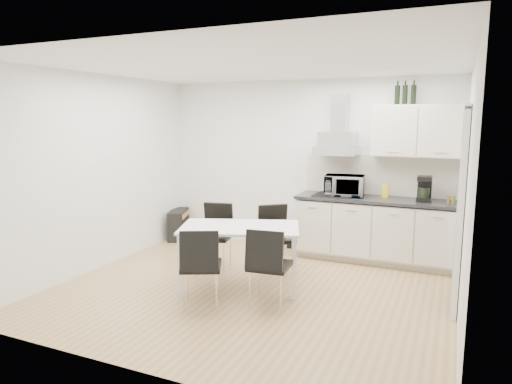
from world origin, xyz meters
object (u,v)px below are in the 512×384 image
(kitchenette, at_px, (379,204))
(guitar_amp, at_px, (179,224))
(chair_near_right, at_px, (270,267))
(chair_far_left, at_px, (215,237))
(chair_near_left, at_px, (201,267))
(floor_speaker, at_px, (292,239))
(chair_far_right, at_px, (277,240))
(dining_table, at_px, (240,233))

(kitchenette, height_order, guitar_amp, kitchenette)
(chair_near_right, bearing_deg, chair_far_left, 137.56)
(guitar_amp, bearing_deg, chair_near_left, -72.65)
(floor_speaker, bearing_deg, chair_near_left, -105.50)
(guitar_amp, bearing_deg, kitchenette, -19.33)
(chair_far_left, bearing_deg, chair_far_right, -176.36)
(chair_near_left, bearing_deg, chair_near_right, -1.14)
(chair_far_left, height_order, chair_near_left, same)
(dining_table, distance_m, chair_far_left, 0.79)
(dining_table, bearing_deg, chair_near_right, -54.85)
(dining_table, relative_size, chair_near_left, 1.79)
(kitchenette, relative_size, chair_near_right, 2.86)
(kitchenette, bearing_deg, guitar_amp, -178.53)
(chair_near_right, bearing_deg, chair_far_right, 101.59)
(chair_far_left, bearing_deg, chair_near_right, 131.45)
(floor_speaker, bearing_deg, chair_far_right, -93.18)
(chair_near_left, bearing_deg, floor_speaker, 61.18)
(dining_table, relative_size, chair_far_right, 1.79)
(kitchenette, distance_m, chair_far_left, 2.35)
(chair_far_left, xyz_separation_m, chair_near_right, (1.14, -0.85, 0.00))
(chair_far_left, relative_size, guitar_amp, 1.37)
(kitchenette, distance_m, chair_near_left, 2.84)
(chair_near_left, bearing_deg, guitar_amp, 102.57)
(chair_far_right, bearing_deg, guitar_amp, -61.84)
(dining_table, distance_m, chair_far_right, 0.75)
(chair_near_left, relative_size, chair_near_right, 1.00)
(kitchenette, relative_size, guitar_amp, 3.93)
(guitar_amp, relative_size, floor_speaker, 2.41)
(guitar_amp, bearing_deg, dining_table, -60.63)
(chair_far_left, relative_size, floor_speaker, 3.31)
(chair_near_left, distance_m, floor_speaker, 2.58)
(dining_table, xyz_separation_m, chair_far_right, (0.20, 0.69, -0.23))
(chair_near_left, relative_size, guitar_amp, 1.37)
(guitar_amp, bearing_deg, chair_near_right, -59.70)
(chair_near_right, bearing_deg, kitchenette, 62.81)
(chair_far_right, distance_m, chair_near_left, 1.41)
(chair_far_right, relative_size, chair_near_left, 1.00)
(chair_far_right, relative_size, chair_near_right, 1.00)
(kitchenette, xyz_separation_m, dining_table, (-1.35, -1.70, -0.16))
(chair_near_left, distance_m, chair_near_right, 0.73)
(chair_far_left, height_order, chair_near_right, same)
(dining_table, bearing_deg, chair_far_left, 122.81)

